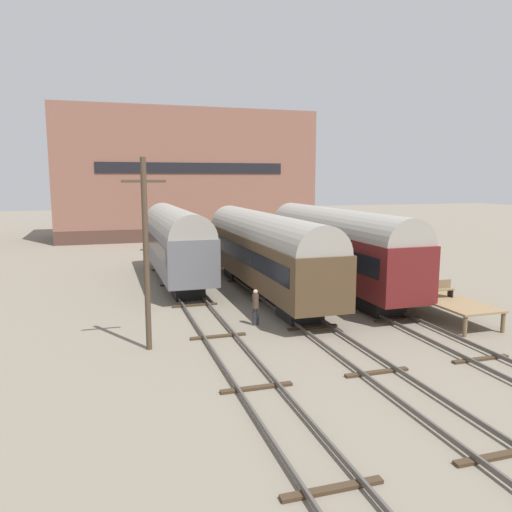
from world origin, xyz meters
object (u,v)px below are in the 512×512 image
Objects in this scene: train_car_grey at (175,240)px; person_worker at (256,304)px; train_car_brown at (264,248)px; utility_pole at (146,252)px; bench at (440,288)px; train_car_maroon at (336,245)px.

train_car_grey is 12.35m from person_worker.
utility_pole is at bearing -133.48° from train_car_brown.
train_car_brown is at bearing -50.15° from train_car_grey.
bench is 15.35m from utility_pole.
bench is at bearing -8.58° from person_worker.
train_car_maroon is at bearing 38.76° from person_worker.
train_car_grey is at bearing 131.50° from bench.
person_worker is 0.23× the size of utility_pole.
utility_pole is (-15.11, -0.56, 2.66)m from bench.
person_worker is at bearing -79.52° from train_car_grey.
train_car_maroon is 11.99× the size of bench.
utility_pole reaches higher than bench.
train_car_grey is at bearing 146.85° from train_car_maroon.
train_car_brown is 7.05m from person_worker.
bench is at bearing -48.50° from train_car_grey.
train_car_grey reaches higher than person_worker.
train_car_brown is at bearing 68.34° from person_worker.
train_car_brown reaches higher than bench.
train_car_brown is 2.24× the size of utility_pole.
train_car_grey is at bearing 77.19° from utility_pole.
train_car_grey is 8.20× the size of person_worker.
train_car_brown is at bearing 46.52° from utility_pole.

